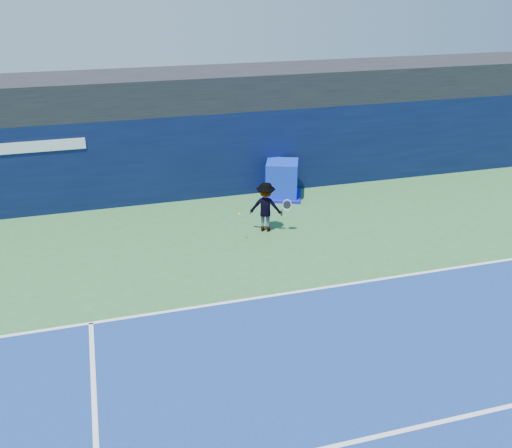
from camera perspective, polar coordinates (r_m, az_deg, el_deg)
name	(u,v)px	position (r m, az deg, el deg)	size (l,w,h in m)	color
ground	(344,364)	(12.25, 8.84, -13.71)	(80.00, 80.00, 0.00)	#306C35
baseline	(295,292)	(14.52, 3.96, -6.80)	(24.00, 0.10, 0.01)	white
service_line	(392,433)	(10.92, 13.40, -19.69)	(24.00, 0.10, 0.01)	white
stadium_band	(218,88)	(21.00, -3.82, 13.45)	(36.00, 3.00, 1.20)	black
back_wall_assembly	(226,152)	(20.55, -3.06, 7.20)	(36.00, 1.03, 3.00)	#091235
equipment_cart	(282,181)	(20.32, 2.61, 4.33)	(1.77, 1.77, 1.31)	#0D27C0
tennis_player	(266,207)	(17.53, 0.98, 1.72)	(1.32, 0.94, 1.57)	white
tennis_ball	(239,214)	(16.75, -1.67, 1.00)	(0.07, 0.07, 0.07)	#CAE419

